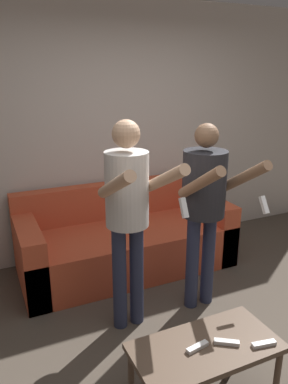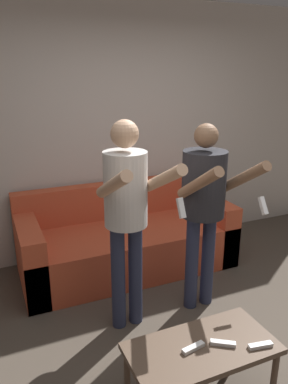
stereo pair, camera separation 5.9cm
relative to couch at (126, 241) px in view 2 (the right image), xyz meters
name	(u,v)px [view 2 (the right image)]	position (x,y,z in m)	size (l,w,h in m)	color
ground_plane	(222,361)	(0.13, -1.58, -0.28)	(14.00, 14.00, 0.00)	#4C4238
wall_back	(119,131)	(0.13, 0.49, 1.07)	(6.40, 0.06, 2.70)	beige
couch	(126,241)	(0.00, 0.00, 0.00)	(2.15, 0.93, 0.83)	#C64C2D
person_standing_left	(127,205)	(-0.33, -0.92, 0.75)	(0.44, 0.71, 1.66)	#282D47
person_standing_right	(204,197)	(0.34, -0.92, 0.72)	(0.47, 0.70, 1.60)	#282D47
coffee_table	(202,352)	(-0.20, -1.80, 0.08)	(0.90, 0.45, 0.41)	brown
remote_near	(260,345)	(0.11, -1.94, 0.14)	(0.15, 0.06, 0.02)	white
remote_mid	(223,343)	(-0.08, -1.84, 0.14)	(0.14, 0.11, 0.02)	white
remote_far	(193,348)	(-0.26, -1.80, 0.14)	(0.15, 0.06, 0.02)	white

